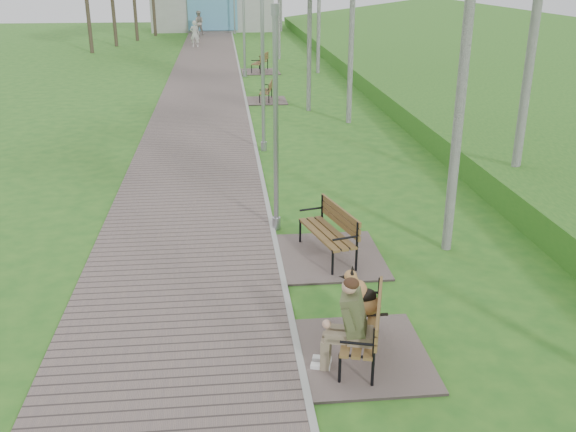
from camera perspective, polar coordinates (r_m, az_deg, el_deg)
name	(u,v)px	position (r m, az deg, el deg)	size (l,w,h in m)	color
ground	(310,412)	(8.15, 1.99, -17.03)	(120.00, 120.00, 0.00)	#28631E
walkway	(203,92)	(28.29, -7.54, 10.85)	(3.50, 67.00, 0.04)	#685854
kerb	(244,91)	(28.30, -3.93, 10.99)	(0.10, 67.00, 0.05)	#999993
embankment	(525,93)	(29.76, 20.35, 10.20)	(14.00, 70.00, 1.60)	#4E8A29
building_north	(213,6)	(57.39, -6.72, 18.08)	(10.00, 5.20, 4.00)	#9E9E99
bench_main	(357,330)	(8.90, 6.20, -10.07)	(1.80, 2.00, 1.57)	#685854
bench_second	(327,246)	(11.89, 3.49, -2.71)	(1.96, 2.17, 1.20)	#685854
bench_third	(266,97)	(26.21, -1.98, 10.54)	(1.57, 1.75, 0.97)	#685854
bench_far	(260,68)	(33.76, -2.52, 13.03)	(1.92, 2.14, 1.18)	#685854
lamp_post_near	(276,131)	(12.59, -1.09, 7.58)	(0.17, 0.17, 4.43)	#93969B
lamp_post_second	(263,77)	(18.53, -2.24, 12.22)	(0.18, 0.18, 4.58)	#93969B
lamp_post_third	(244,24)	(32.07, -3.95, 16.67)	(0.21, 0.21, 5.36)	#93969B
lamp_post_far	(234,3)	(53.81, -4.82, 18.33)	(0.19, 0.19, 5.03)	#93969B
pedestrian_near	(195,34)	(44.81, -8.28, 15.71)	(0.64, 0.42, 1.74)	white
pedestrian_far	(198,23)	(53.15, -7.98, 16.63)	(0.90, 0.70, 1.85)	#9F958B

